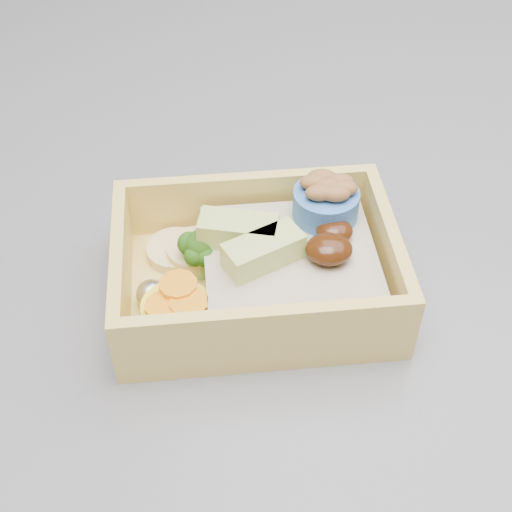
{
  "coord_description": "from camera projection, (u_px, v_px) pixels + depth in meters",
  "views": [
    {
      "loc": [
        0.17,
        -0.47,
        1.23
      ],
      "look_at": [
        0.17,
        -0.19,
        0.95
      ],
      "focal_mm": 50.0,
      "sensor_mm": 36.0,
      "label": 1
    }
  ],
  "objects": [
    {
      "name": "bento_box",
      "position": [
        264.0,
        266.0,
        0.41
      ],
      "size": [
        0.17,
        0.13,
        0.06
      ],
      "rotation": [
        0.0,
        0.0,
        0.1
      ],
      "color": "#E4C25E",
      "rests_on": "island"
    },
    {
      "name": "island",
      "position": [
        105.0,
        509.0,
        0.8
      ],
      "size": [
        1.24,
        0.84,
        0.92
      ],
      "color": "brown",
      "rests_on": "ground"
    }
  ]
}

